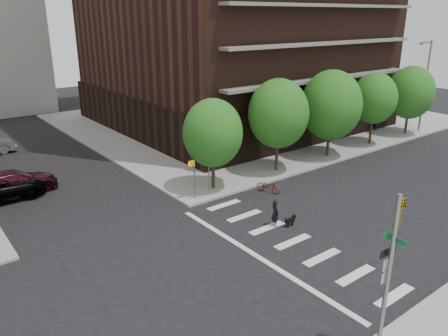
# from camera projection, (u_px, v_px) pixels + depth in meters

# --- Properties ---
(ground) EXTENTS (120.00, 120.00, 0.00)m
(ground) POSITION_uv_depth(u_px,v_px,m) (250.00, 260.00, 21.50)
(ground) COLOR black
(ground) RESTS_ON ground
(sidewalk_ne) EXTENTS (39.00, 33.00, 0.15)m
(sidewalk_ne) POSITION_uv_depth(u_px,v_px,m) (251.00, 118.00, 50.84)
(sidewalk_ne) COLOR gray
(sidewalk_ne) RESTS_ON ground
(crosswalk) EXTENTS (3.85, 13.00, 0.01)m
(crosswalk) POSITION_uv_depth(u_px,v_px,m) (282.00, 246.00, 22.77)
(crosswalk) COLOR silver
(crosswalk) RESTS_ON ground
(tree_a) EXTENTS (4.00, 4.00, 5.90)m
(tree_a) POSITION_uv_depth(u_px,v_px,m) (213.00, 133.00, 28.81)
(tree_a) COLOR #301E11
(tree_a) RESTS_ON sidewalk_ne
(tree_b) EXTENTS (4.50, 4.50, 6.65)m
(tree_b) POSITION_uv_depth(u_px,v_px,m) (278.00, 114.00, 32.11)
(tree_b) COLOR #301E11
(tree_b) RESTS_ON sidewalk_ne
(tree_c) EXTENTS (5.00, 5.00, 6.80)m
(tree_c) POSITION_uv_depth(u_px,v_px,m) (331.00, 105.00, 35.60)
(tree_c) COLOR #301E11
(tree_c) RESTS_ON sidewalk_ne
(tree_d) EXTENTS (4.00, 4.00, 6.20)m
(tree_d) POSITION_uv_depth(u_px,v_px,m) (374.00, 98.00, 39.10)
(tree_d) COLOR #301E11
(tree_d) RESTS_ON sidewalk_ne
(tree_e) EXTENTS (4.50, 4.50, 6.35)m
(tree_e) POSITION_uv_depth(u_px,v_px,m) (411.00, 93.00, 42.59)
(tree_e) COLOR #301E11
(tree_e) RESTS_ON sidewalk_ne
(traffic_signal) EXTENTS (0.90, 0.75, 6.00)m
(traffic_signal) POSITION_uv_depth(u_px,v_px,m) (387.00, 288.00, 14.74)
(traffic_signal) COLOR slate
(traffic_signal) RESTS_ON sidewalk_s
(pedestrian_signal) EXTENTS (2.18, 0.67, 2.60)m
(pedestrian_signal) POSITION_uv_depth(u_px,v_px,m) (197.00, 172.00, 28.14)
(pedestrian_signal) COLOR slate
(pedestrian_signal) RESTS_ON sidewalk_ne
(streetlamp) EXTENTS (2.14, 0.22, 9.00)m
(streetlamp) POSITION_uv_depth(u_px,v_px,m) (425.00, 80.00, 43.07)
(streetlamp) COLOR slate
(streetlamp) RESTS_ON sidewalk_ne
(parked_car_maroon) EXTENTS (2.49, 5.73, 1.64)m
(parked_car_maroon) POSITION_uv_depth(u_px,v_px,m) (13.00, 183.00, 29.16)
(parked_car_maroon) COLOR #43121B
(parked_car_maroon) RESTS_ON ground
(scooter) EXTENTS (1.17, 1.82, 0.90)m
(scooter) POSITION_uv_depth(u_px,v_px,m) (268.00, 186.00, 29.58)
(scooter) COLOR maroon
(scooter) RESTS_ON ground
(dog_walker) EXTENTS (0.64, 0.49, 1.58)m
(dog_walker) POSITION_uv_depth(u_px,v_px,m) (275.00, 213.00, 24.75)
(dog_walker) COLOR black
(dog_walker) RESTS_ON ground
(dog) EXTENTS (0.71, 0.21, 0.60)m
(dog) POSITION_uv_depth(u_px,v_px,m) (290.00, 220.00, 24.84)
(dog) COLOR black
(dog) RESTS_ON ground
(pedestrian_far) EXTENTS (0.91, 0.78, 1.63)m
(pedestrian_far) POSITION_uv_depth(u_px,v_px,m) (375.00, 123.00, 44.68)
(pedestrian_far) COLOR navy
(pedestrian_far) RESTS_ON sidewalk_ne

